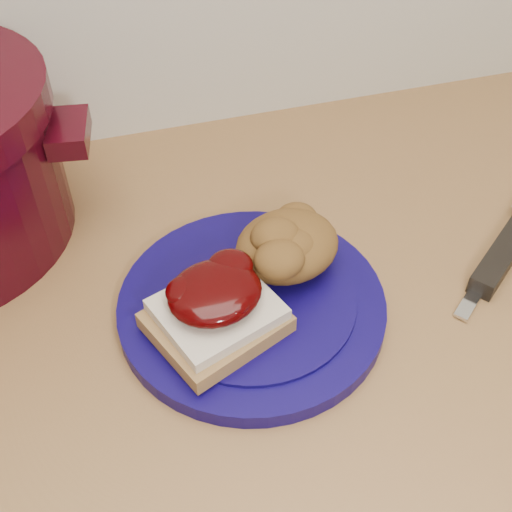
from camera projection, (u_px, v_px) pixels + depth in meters
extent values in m
cube|color=beige|center=(276.00, 502.00, 0.94)|extent=(4.00, 0.60, 0.86)
cylinder|color=#0C0445|center=(252.00, 305.00, 0.59)|extent=(0.30, 0.30, 0.02)
cube|color=olive|center=(216.00, 322.00, 0.55)|extent=(0.13, 0.12, 0.02)
cube|color=beige|center=(217.00, 309.00, 0.54)|extent=(0.12, 0.11, 0.01)
ellipsoid|color=black|center=(215.00, 292.00, 0.53)|extent=(0.10, 0.09, 0.02)
ellipsoid|color=brown|center=(287.00, 246.00, 0.59)|extent=(0.12, 0.11, 0.05)
cube|color=black|center=(505.00, 251.00, 0.63)|extent=(0.12, 0.10, 0.02)
cube|color=silver|center=(493.00, 262.00, 0.63)|extent=(0.14, 0.12, 0.00)
cube|color=black|center=(69.00, 132.00, 0.60)|extent=(0.05, 0.07, 0.02)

